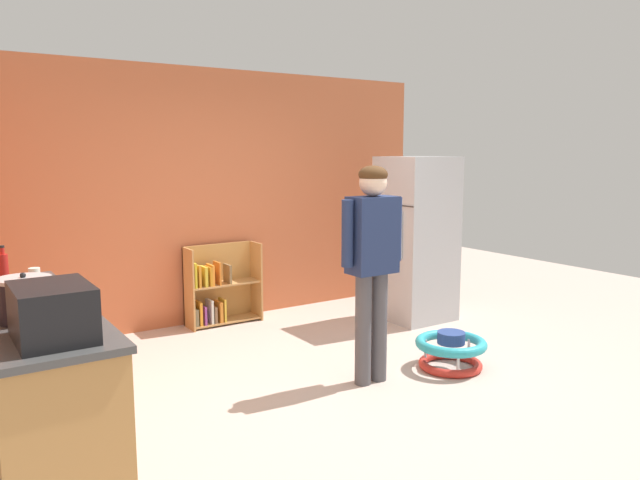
% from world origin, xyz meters
% --- Properties ---
extents(ground_plane, '(12.00, 12.00, 0.00)m').
position_xyz_m(ground_plane, '(0.00, 0.00, 0.00)').
color(ground_plane, '#C7AFA1').
rests_on(ground_plane, ground).
extents(back_wall, '(5.20, 0.06, 2.70)m').
position_xyz_m(back_wall, '(0.00, 2.33, 1.35)').
color(back_wall, '#C2643E').
rests_on(back_wall, ground).
extents(kitchen_counter, '(0.65, 2.24, 0.90)m').
position_xyz_m(kitchen_counter, '(-2.20, 0.24, 0.45)').
color(kitchen_counter, '#B88145').
rests_on(kitchen_counter, ground).
extents(refrigerator, '(0.73, 0.68, 1.78)m').
position_xyz_m(refrigerator, '(1.78, 1.13, 0.89)').
color(refrigerator, '#B7BABF').
rests_on(refrigerator, ground).
extents(bookshelf, '(0.80, 0.28, 0.85)m').
position_xyz_m(bookshelf, '(-0.12, 2.14, 0.37)').
color(bookshelf, tan).
rests_on(bookshelf, ground).
extents(standing_person, '(0.57, 0.23, 1.73)m').
position_xyz_m(standing_person, '(0.21, -0.08, 1.05)').
color(standing_person, '#4E4C51').
rests_on(standing_person, ground).
extents(baby_walker, '(0.60, 0.60, 0.32)m').
position_xyz_m(baby_walker, '(0.97, -0.22, 0.16)').
color(baby_walker, red).
rests_on(baby_walker, ground).
extents(microwave, '(0.37, 0.48, 0.28)m').
position_xyz_m(microwave, '(-2.19, -0.55, 1.04)').
color(microwave, black).
rests_on(microwave, kitchen_counter).
extents(crock_pot, '(0.30, 0.30, 0.27)m').
position_xyz_m(crock_pot, '(-2.26, -0.09, 1.02)').
color(crock_pot, black).
rests_on(crock_pot, kitchen_counter).
extents(banana_bunch, '(0.12, 0.16, 0.04)m').
position_xyz_m(banana_bunch, '(-2.28, 0.65, 0.93)').
color(banana_bunch, yellow).
rests_on(banana_bunch, kitchen_counter).
extents(ketchup_bottle, '(0.07, 0.07, 0.25)m').
position_xyz_m(ketchup_bottle, '(-2.22, 1.25, 1.00)').
color(ketchup_bottle, red).
rests_on(ketchup_bottle, kitchen_counter).
extents(white_cup, '(0.08, 0.08, 0.09)m').
position_xyz_m(white_cup, '(-2.05, 1.03, 0.95)').
color(white_cup, white).
rests_on(white_cup, kitchen_counter).
extents(teal_cup, '(0.08, 0.08, 0.09)m').
position_xyz_m(teal_cup, '(-2.11, 0.23, 0.95)').
color(teal_cup, teal).
rests_on(teal_cup, kitchen_counter).
extents(yellow_cup, '(0.08, 0.08, 0.09)m').
position_xyz_m(yellow_cup, '(-1.98, 0.52, 0.95)').
color(yellow_cup, yellow).
rests_on(yellow_cup, kitchen_counter).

